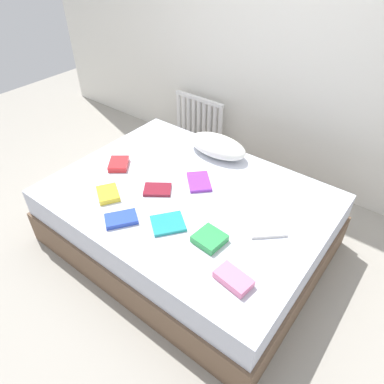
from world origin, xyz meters
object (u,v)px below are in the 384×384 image
at_px(textbook_yellow, 108,194).
at_px(textbook_pink, 233,279).
at_px(textbook_blue, 121,219).
at_px(textbook_green, 210,239).
at_px(textbook_white, 267,230).
at_px(textbook_red, 119,164).
at_px(textbook_purple, 199,182).
at_px(bed, 188,219).
at_px(textbook_maroon, 157,190).
at_px(pillow, 217,146).
at_px(radiator, 199,120).
at_px(textbook_teal, 168,223).

distance_m(textbook_yellow, textbook_pink, 1.12).
xyz_separation_m(textbook_blue, textbook_green, (0.57, 0.21, 0.01)).
distance_m(textbook_blue, textbook_white, 0.96).
height_order(textbook_red, textbook_purple, textbook_red).
xyz_separation_m(bed, textbook_green, (0.40, -0.29, 0.28)).
bearing_deg(textbook_maroon, pillow, 48.80).
relative_size(pillow, textbook_yellow, 2.79).
bearing_deg(textbook_green, textbook_yellow, -169.09).
height_order(pillow, textbook_yellow, pillow).
relative_size(pillow, textbook_green, 3.02).
distance_m(radiator, textbook_purple, 1.32).
distance_m(textbook_teal, textbook_green, 0.31).
distance_m(textbook_white, textbook_teal, 0.64).
relative_size(textbook_white, textbook_teal, 1.10).
xyz_separation_m(textbook_maroon, textbook_green, (0.60, -0.18, 0.01)).
relative_size(textbook_maroon, textbook_yellow, 1.06).
bearing_deg(bed, textbook_teal, -73.35).
xyz_separation_m(textbook_red, textbook_teal, (0.75, -0.27, -0.01)).
distance_m(textbook_maroon, textbook_green, 0.62).
relative_size(pillow, textbook_purple, 2.22).
height_order(pillow, textbook_maroon, pillow).
relative_size(textbook_blue, textbook_teal, 0.99).
bearing_deg(bed, radiator, 123.72).
distance_m(textbook_maroon, textbook_yellow, 0.36).
height_order(textbook_maroon, textbook_yellow, textbook_yellow).
bearing_deg(textbook_pink, textbook_purple, 146.96).
distance_m(textbook_purple, textbook_pink, 0.92).
bearing_deg(textbook_red, textbook_blue, 10.27).
distance_m(textbook_white, textbook_yellow, 1.14).
bearing_deg(textbook_white, textbook_pink, -128.04).
bearing_deg(textbook_teal, bed, 53.88).
relative_size(bed, textbook_red, 10.90).
xyz_separation_m(pillow, textbook_green, (0.54, -0.86, -0.05)).
height_order(radiator, textbook_white, radiator).
relative_size(pillow, textbook_teal, 2.48).
height_order(bed, textbook_green, textbook_green).
bearing_deg(pillow, textbook_green, -58.02).
bearing_deg(textbook_blue, radiator, 55.93).
xyz_separation_m(bed, textbook_teal, (0.10, -0.34, 0.26)).
xyz_separation_m(bed, textbook_purple, (-0.01, 0.15, 0.26)).
relative_size(bed, textbook_pink, 9.61).
height_order(bed, pillow, pillow).
height_order(textbook_yellow, textbook_pink, textbook_pink).
bearing_deg(textbook_purple, textbook_blue, -58.97).
xyz_separation_m(textbook_blue, textbook_yellow, (-0.27, 0.12, 0.00)).
bearing_deg(textbook_yellow, textbook_teal, 36.60).
xyz_separation_m(textbook_blue, textbook_pink, (0.85, 0.04, 0.01)).
height_order(radiator, pillow, pillow).
relative_size(textbook_purple, textbook_teal, 1.12).
bearing_deg(textbook_blue, textbook_pink, -51.71).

